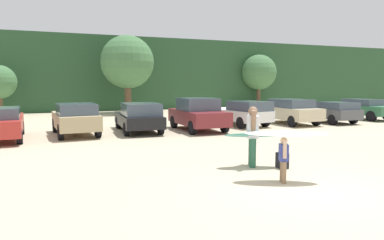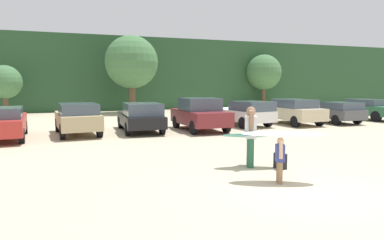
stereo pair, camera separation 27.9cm
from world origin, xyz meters
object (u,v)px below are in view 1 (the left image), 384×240
Objects in this scene: parked_car_white at (241,113)px; person_child at (283,157)px; surfboard_teal at (256,135)px; backpack_dropped at (282,161)px; parked_car_tan at (76,118)px; parked_car_maroon at (198,114)px; parked_car_dark_gray at (329,111)px; parked_car_black at (139,117)px; parked_car_champagne at (290,111)px; person_adult at (253,133)px; surfboard_white at (287,134)px; parked_car_forest_green at (361,108)px.

person_child is (-4.94, -10.65, -0.12)m from parked_car_white.
person_child reaches higher than surfboard_teal.
person_child is at bearing -125.54° from backpack_dropped.
parked_car_tan is 11.15m from person_child.
parked_car_dark_gray is at bearing -87.82° from parked_car_maroon.
parked_car_white reaches higher than backpack_dropped.
parked_car_champagne reaches higher than parked_car_black.
parked_car_champagne is at bearing -114.01° from surfboard_teal.
person_adult is at bearing -53.80° from surfboard_teal.
parked_car_black is at bearing 89.27° from parked_car_dark_gray.
parked_car_maroon reaches higher than parked_car_champagne.
surfboard_white is at bearing 141.31° from parked_car_champagne.
parked_car_white reaches higher than surfboard_white.
parked_car_black is 9.93× the size of backpack_dropped.
parked_car_champagne is 11.64m from backpack_dropped.
parked_car_black is at bearing -94.48° from parked_car_tan.
surfboard_white is at bearing 147.24° from parked_car_white.
parked_car_dark_gray is at bearing -94.50° from parked_car_tan.
backpack_dropped is at bearing 148.39° from parked_car_white.
surfboard_teal is (1.42, -8.62, 0.18)m from parked_car_black.
parked_car_white is at bearing -91.00° from person_adult.
person_child is 1.57m from backpack_dropped.
parked_car_dark_gray is 3.69× the size of person_child.
parked_car_forest_green reaches higher than person_child.
parked_car_dark_gray is at bearing -94.05° from parked_car_champagne.
parked_car_black is 8.61m from person_adult.
person_child is 0.59m from surfboard_white.
parked_car_forest_green is 9.70× the size of backpack_dropped.
person_child is at bearing 99.73° from surfboard_teal.
parked_car_maroon is 9.86m from surfboard_white.
parked_car_champagne is 13.14m from person_child.
person_adult is (1.38, -8.50, 0.24)m from parked_car_black.
person_child is at bearing 132.79° from parked_car_dark_gray.
person_adult is (-10.74, -8.35, 0.32)m from parked_car_dark_gray.
parked_car_maroon is at bearing -96.81° from parked_car_black.
person_child is (-1.85, -9.78, -0.21)m from parked_car_maroon.
parked_car_champagne is at bearing 86.57° from parked_car_dark_gray.
parked_car_black is at bearing -53.69° from person_adult.
parked_car_tan is at bearing -44.42° from surfboard_teal.
parked_car_black is at bearing 102.73° from backpack_dropped.
parked_car_tan reaches higher than parked_car_black.
parked_car_tan is at bearing 89.27° from parked_car_champagne.
parked_car_maroon is 2.09× the size of surfboard_teal.
parked_car_tan is at bearing 83.73° from parked_car_white.
parked_car_champagne reaches higher than parked_car_dark_gray.
parked_car_forest_green is at bearing 35.35° from backpack_dropped.
parked_car_white is at bearing 66.68° from backpack_dropped.
person_adult is at bearing 118.45° from parked_car_forest_green.
parked_car_forest_green reaches higher than surfboard_white.
parked_car_black is at bearing 85.06° from parked_car_white.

